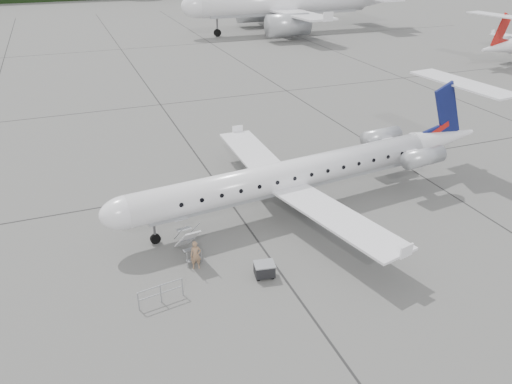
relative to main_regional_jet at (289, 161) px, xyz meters
name	(u,v)px	position (x,y,z in m)	size (l,w,h in m)	color
ground	(325,233)	(0.83, -3.44, -3.33)	(320.00, 320.00, 0.00)	slate
main_regional_jet	(289,161)	(0.00, 0.00, 0.00)	(26.00, 18.72, 6.67)	white
airstair	(187,240)	(-7.28, -2.85, -2.29)	(0.85, 2.16, 2.09)	white
passenger	(196,255)	(-7.14, -4.08, -2.53)	(0.58, 0.38, 1.60)	#957051
safety_railing	(161,294)	(-9.43, -6.18, -2.83)	(2.20, 0.08, 1.00)	#96999E
baggage_cart	(264,270)	(-4.09, -6.07, -2.90)	(0.99, 0.81, 0.86)	black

